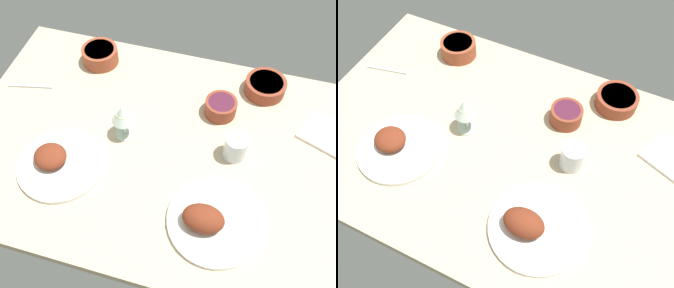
% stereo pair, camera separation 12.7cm
% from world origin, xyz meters
% --- Properties ---
extents(dining_table, '(1.40, 0.90, 0.04)m').
position_xyz_m(dining_table, '(0.00, 0.00, 0.02)').
color(dining_table, '#C6B28E').
rests_on(dining_table, ground).
extents(plate_far_side, '(0.29, 0.29, 0.08)m').
position_xyz_m(plate_far_side, '(-0.19, 0.23, 0.06)').
color(plate_far_side, silver).
rests_on(plate_far_side, dining_table).
extents(plate_center_main, '(0.28, 0.28, 0.07)m').
position_xyz_m(plate_center_main, '(0.32, 0.16, 0.06)').
color(plate_center_main, silver).
rests_on(plate_center_main, dining_table).
extents(bowl_cream, '(0.15, 0.15, 0.05)m').
position_xyz_m(bowl_cream, '(-0.27, -0.34, 0.07)').
color(bowl_cream, brown).
rests_on(bowl_cream, dining_table).
extents(bowl_onions, '(0.11, 0.11, 0.06)m').
position_xyz_m(bowl_onions, '(-0.14, -0.19, 0.07)').
color(bowl_onions, brown).
rests_on(bowl_onions, dining_table).
extents(bowl_soup, '(0.14, 0.14, 0.06)m').
position_xyz_m(bowl_soup, '(0.37, -0.32, 0.07)').
color(bowl_soup, brown).
rests_on(bowl_soup, dining_table).
extents(wine_glass, '(0.08, 0.08, 0.14)m').
position_xyz_m(wine_glass, '(0.16, -0.02, 0.14)').
color(wine_glass, silver).
rests_on(wine_glass, dining_table).
extents(water_tumbler, '(0.08, 0.08, 0.09)m').
position_xyz_m(water_tumbler, '(-0.22, -0.03, 0.08)').
color(water_tumbler, silver).
rests_on(water_tumbler, dining_table).
extents(fork_loose, '(0.16, 0.04, 0.01)m').
position_xyz_m(fork_loose, '(0.57, -0.12, 0.04)').
color(fork_loose, silver).
rests_on(fork_loose, dining_table).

